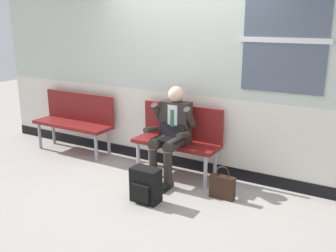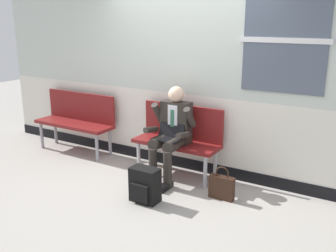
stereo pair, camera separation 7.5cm
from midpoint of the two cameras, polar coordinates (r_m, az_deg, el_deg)
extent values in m
plane|color=#9E9991|center=(5.10, -0.77, -8.27)|extent=(18.00, 18.00, 0.00)
cube|color=beige|center=(5.19, 2.71, 15.02)|extent=(6.89, 0.12, 1.86)
cube|color=silver|center=(5.39, 2.52, 0.04)|extent=(6.89, 0.12, 0.92)
cube|color=black|center=(5.56, 2.45, -5.33)|extent=(6.89, 0.14, 0.16)
cube|color=#4C5666|center=(4.67, 16.49, 12.15)|extent=(0.97, 0.02, 1.21)
cube|color=silver|center=(4.66, 16.46, 12.15)|extent=(1.05, 0.03, 0.06)
cube|color=maroon|center=(5.14, 0.76, -2.62)|extent=(1.19, 0.42, 0.05)
cube|color=maroon|center=(5.21, 1.75, 0.64)|extent=(1.19, 0.04, 0.47)
cylinder|color=#B7B7BC|center=(5.36, -4.85, -4.62)|extent=(0.05, 0.05, 0.43)
cylinder|color=#B7B7BC|center=(5.59, -3.08, -3.71)|extent=(0.05, 0.05, 0.43)
cylinder|color=#B7B7BC|center=(4.87, 5.16, -6.75)|extent=(0.05, 0.05, 0.43)
cylinder|color=#B7B7BC|center=(5.13, 6.61, -5.63)|extent=(0.05, 0.05, 0.43)
cube|color=maroon|center=(6.24, -14.40, 0.22)|extent=(1.36, 0.42, 0.05)
cube|color=maroon|center=(6.30, -13.41, 2.80)|extent=(1.36, 0.04, 0.45)
cylinder|color=gray|center=(6.64, -18.86, -1.40)|extent=(0.05, 0.05, 0.43)
cylinder|color=gray|center=(6.82, -16.98, -0.77)|extent=(0.05, 0.05, 0.43)
cylinder|color=gray|center=(5.81, -11.03, -3.22)|extent=(0.05, 0.05, 0.43)
cylinder|color=gray|center=(6.02, -9.16, -2.44)|extent=(0.05, 0.05, 0.43)
cylinder|color=#2D2823|center=(5.00, -1.53, -2.31)|extent=(0.15, 0.40, 0.15)
cylinder|color=#2D2823|center=(4.94, -2.68, -6.06)|extent=(0.11, 0.11, 0.48)
cube|color=black|center=(4.98, -3.03, -8.49)|extent=(0.10, 0.26, 0.07)
cylinder|color=#2D2823|center=(4.89, 0.66, -2.72)|extent=(0.15, 0.40, 0.15)
cylinder|color=#2D2823|center=(4.83, -0.48, -6.56)|extent=(0.11, 0.11, 0.48)
cube|color=black|center=(4.87, -0.84, -9.04)|extent=(0.10, 0.26, 0.07)
cube|color=#2D2823|center=(5.05, 0.77, 0.61)|extent=(0.40, 0.18, 0.55)
cube|color=silver|center=(4.96, 0.23, 0.92)|extent=(0.14, 0.01, 0.39)
cube|color=#2D664C|center=(4.96, 0.18, 0.57)|extent=(0.05, 0.01, 0.33)
sphere|color=beige|center=(4.97, 0.78, 4.73)|extent=(0.21, 0.21, 0.21)
cylinder|color=#2D2823|center=(5.08, -1.97, 1.99)|extent=(0.09, 0.25, 0.30)
cylinder|color=#2D2823|center=(5.00, -2.99, -0.56)|extent=(0.08, 0.27, 0.12)
cylinder|color=#2D2823|center=(4.85, 2.83, 1.31)|extent=(0.09, 0.25, 0.30)
cylinder|color=#2D2823|center=(4.76, 1.84, -1.38)|extent=(0.08, 0.27, 0.12)
cube|color=black|center=(4.90, -0.63, -1.99)|extent=(0.36, 0.22, 0.02)
cube|color=black|center=(4.97, 0.14, -0.39)|extent=(0.36, 0.08, 0.21)
cube|color=black|center=(4.52, -3.80, -8.74)|extent=(0.34, 0.20, 0.41)
cube|color=black|center=(4.45, -4.65, -10.00)|extent=(0.24, 0.04, 0.21)
cube|color=#331E14|center=(4.64, 7.61, -9.03)|extent=(0.30, 0.09, 0.28)
torus|color=#331E14|center=(4.57, 7.70, -6.95)|extent=(0.17, 0.02, 0.17)
camera|label=1|loc=(0.04, -90.44, -0.12)|focal=40.92mm
camera|label=2|loc=(0.04, 89.56, 0.12)|focal=40.92mm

